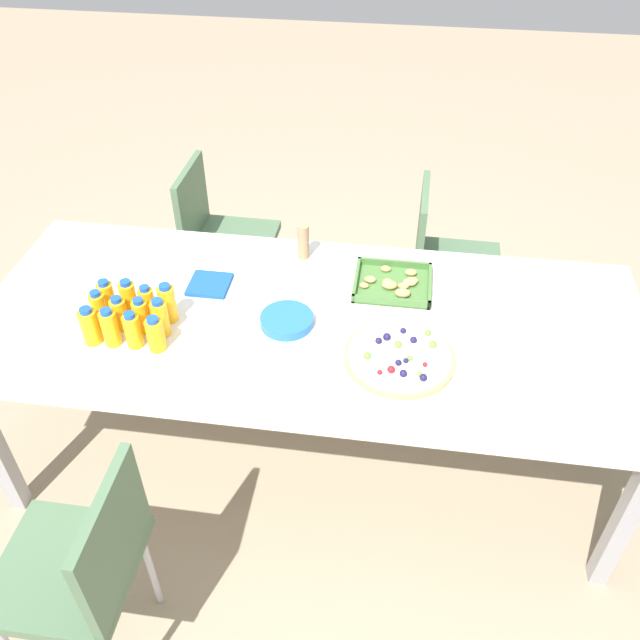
% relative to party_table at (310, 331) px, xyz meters
% --- Properties ---
extents(ground_plane, '(12.00, 12.00, 0.00)m').
position_rel_party_table_xyz_m(ground_plane, '(0.00, 0.00, -0.69)').
color(ground_plane, gray).
extents(party_table, '(2.37, 0.98, 0.75)m').
position_rel_party_table_xyz_m(party_table, '(0.00, 0.00, 0.00)').
color(party_table, silver).
rests_on(party_table, ground_plane).
extents(chair_far_right, '(0.41, 0.41, 0.83)m').
position_rel_party_table_xyz_m(chair_far_right, '(0.50, 0.82, -0.19)').
color(chair_far_right, '#4C6B4C').
rests_on(chair_far_right, ground_plane).
extents(chair_far_left, '(0.41, 0.41, 0.83)m').
position_rel_party_table_xyz_m(chair_far_left, '(-0.59, 0.87, -0.19)').
color(chair_far_left, '#4C6B4C').
rests_on(chair_far_left, ground_plane).
extents(chair_near_left, '(0.40, 0.40, 0.83)m').
position_rel_party_table_xyz_m(chair_near_left, '(-0.52, -0.88, -0.19)').
color(chair_near_left, '#4C6B4C').
rests_on(chair_near_left, ground_plane).
extents(juice_bottle_0, '(0.06, 0.06, 0.14)m').
position_rel_party_table_xyz_m(juice_bottle_0, '(-0.71, -0.22, 0.12)').
color(juice_bottle_0, '#F9AC14').
rests_on(juice_bottle_0, party_table).
extents(juice_bottle_1, '(0.06, 0.06, 0.15)m').
position_rel_party_table_xyz_m(juice_bottle_1, '(-0.64, -0.22, 0.13)').
color(juice_bottle_1, '#FAAD14').
rests_on(juice_bottle_1, party_table).
extents(juice_bottle_2, '(0.06, 0.06, 0.14)m').
position_rel_party_table_xyz_m(juice_bottle_2, '(-0.56, -0.22, 0.12)').
color(juice_bottle_2, '#FAAD14').
rests_on(juice_bottle_2, party_table).
extents(juice_bottle_3, '(0.06, 0.06, 0.13)m').
position_rel_party_table_xyz_m(juice_bottle_3, '(-0.48, -0.22, 0.12)').
color(juice_bottle_3, '#F9AC14').
rests_on(juice_bottle_3, party_table).
extents(juice_bottle_4, '(0.05, 0.05, 0.15)m').
position_rel_party_table_xyz_m(juice_bottle_4, '(-0.71, -0.14, 0.13)').
color(juice_bottle_4, '#FAAD14').
rests_on(juice_bottle_4, party_table).
extents(juice_bottle_5, '(0.05, 0.05, 0.13)m').
position_rel_party_table_xyz_m(juice_bottle_5, '(-0.64, -0.14, 0.12)').
color(juice_bottle_5, '#FAAD14').
rests_on(juice_bottle_5, party_table).
extents(juice_bottle_6, '(0.05, 0.05, 0.14)m').
position_rel_party_table_xyz_m(juice_bottle_6, '(-0.56, -0.14, 0.12)').
color(juice_bottle_6, '#FAAC14').
rests_on(juice_bottle_6, party_table).
extents(juice_bottle_7, '(0.06, 0.06, 0.15)m').
position_rel_party_table_xyz_m(juice_bottle_7, '(-0.49, -0.15, 0.13)').
color(juice_bottle_7, '#F9AE14').
rests_on(juice_bottle_7, party_table).
extents(juice_bottle_8, '(0.06, 0.06, 0.14)m').
position_rel_party_table_xyz_m(juice_bottle_8, '(-0.71, -0.06, 0.12)').
color(juice_bottle_8, '#FAAC14').
rests_on(juice_bottle_8, party_table).
extents(juice_bottle_9, '(0.06, 0.06, 0.15)m').
position_rel_party_table_xyz_m(juice_bottle_9, '(-0.63, -0.06, 0.13)').
color(juice_bottle_9, '#F9AD14').
rests_on(juice_bottle_9, party_table).
extents(juice_bottle_10, '(0.05, 0.05, 0.13)m').
position_rel_party_table_xyz_m(juice_bottle_10, '(-0.56, -0.07, 0.12)').
color(juice_bottle_10, '#F9AE14').
rests_on(juice_bottle_10, party_table).
extents(juice_bottle_11, '(0.06, 0.06, 0.15)m').
position_rel_party_table_xyz_m(juice_bottle_11, '(-0.49, -0.07, 0.13)').
color(juice_bottle_11, '#FAAE14').
rests_on(juice_bottle_11, party_table).
extents(fruit_pizza, '(0.37, 0.37, 0.05)m').
position_rel_party_table_xyz_m(fruit_pizza, '(0.33, -0.17, 0.07)').
color(fruit_pizza, tan).
rests_on(fruit_pizza, party_table).
extents(snack_tray, '(0.29, 0.25, 0.04)m').
position_rel_party_table_xyz_m(snack_tray, '(0.28, 0.23, 0.07)').
color(snack_tray, '#477238').
rests_on(snack_tray, party_table).
extents(plate_stack, '(0.19, 0.19, 0.03)m').
position_rel_party_table_xyz_m(plate_stack, '(-0.07, -0.04, 0.07)').
color(plate_stack, blue).
rests_on(plate_stack, party_table).
extents(napkin_stack, '(0.15, 0.15, 0.01)m').
position_rel_party_table_xyz_m(napkin_stack, '(-0.40, 0.13, 0.06)').
color(napkin_stack, '#194CA5').
rests_on(napkin_stack, party_table).
extents(cardboard_tube, '(0.04, 0.04, 0.15)m').
position_rel_party_table_xyz_m(cardboard_tube, '(-0.08, 0.37, 0.13)').
color(cardboard_tube, '#9E7A56').
rests_on(cardboard_tube, party_table).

